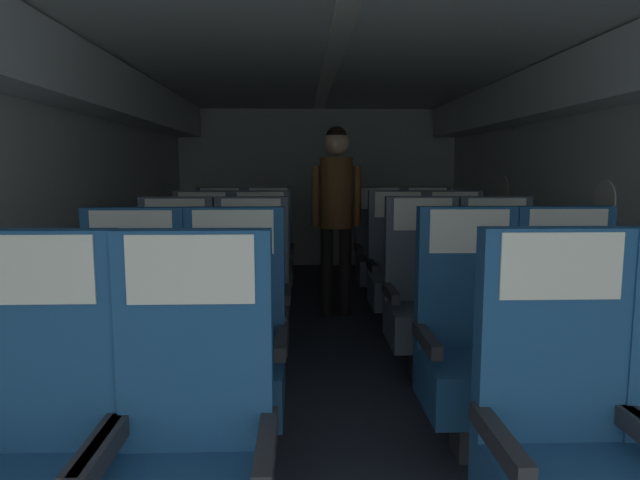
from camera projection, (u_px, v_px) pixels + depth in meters
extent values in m
cube|color=#2D3342|center=(335.00, 361.00, 3.78)|extent=(3.89, 7.84, 0.02)
cube|color=silver|center=(50.00, 207.00, 3.58)|extent=(0.08, 7.44, 2.08)
cube|color=silver|center=(611.00, 206.00, 3.71)|extent=(0.08, 7.44, 2.08)
cube|color=silver|center=(336.00, 42.00, 3.51)|extent=(3.77, 7.44, 0.06)
cube|color=#B6BBBB|center=(318.00, 187.00, 7.35)|extent=(3.77, 0.06, 2.08)
cube|color=silver|center=(74.00, 76.00, 3.48)|extent=(0.32, 7.14, 0.36)
cube|color=silver|center=(589.00, 79.00, 3.60)|extent=(0.32, 7.14, 0.36)
cube|color=white|center=(336.00, 49.00, 3.51)|extent=(0.12, 6.70, 0.02)
cylinder|color=white|center=(604.00, 200.00, 3.70)|extent=(0.01, 0.26, 0.26)
cylinder|color=white|center=(503.00, 189.00, 5.55)|extent=(0.01, 0.26, 0.26)
cube|color=navy|center=(42.00, 341.00, 1.64)|extent=(0.45, 0.08, 0.66)
cube|color=#28282D|center=(97.00, 448.00, 1.49)|extent=(0.05, 0.39, 0.06)
cube|color=silver|center=(29.00, 270.00, 1.57)|extent=(0.36, 0.01, 0.20)
cube|color=navy|center=(196.00, 340.00, 1.65)|extent=(0.45, 0.08, 0.66)
cube|color=#28282D|center=(266.00, 448.00, 1.50)|extent=(0.05, 0.39, 0.06)
cube|color=#28282D|center=(103.00, 451.00, 1.48)|extent=(0.05, 0.39, 0.06)
cube|color=silver|center=(190.00, 270.00, 1.57)|extent=(0.36, 0.01, 0.20)
cube|color=navy|center=(551.00, 335.00, 1.70)|extent=(0.45, 0.08, 0.66)
cube|color=#28282D|center=(499.00, 440.00, 1.54)|extent=(0.05, 0.39, 0.06)
cube|color=silver|center=(562.00, 266.00, 1.63)|extent=(0.36, 0.01, 0.20)
cube|color=#38383D|center=(130.00, 438.00, 2.44)|extent=(0.16, 0.17, 0.23)
cube|color=navy|center=(128.00, 389.00, 2.41)|extent=(0.45, 0.47, 0.23)
cube|color=navy|center=(136.00, 280.00, 2.54)|extent=(0.45, 0.08, 0.66)
cube|color=#28282D|center=(177.00, 343.00, 2.39)|extent=(0.05, 0.39, 0.06)
cube|color=#28282D|center=(74.00, 344.00, 2.38)|extent=(0.05, 0.39, 0.06)
cube|color=silver|center=(131.00, 233.00, 2.47)|extent=(0.36, 0.01, 0.20)
cube|color=#38383D|center=(233.00, 435.00, 2.47)|extent=(0.16, 0.17, 0.23)
cube|color=navy|center=(232.00, 386.00, 2.44)|extent=(0.45, 0.47, 0.23)
cube|color=navy|center=(235.00, 278.00, 2.57)|extent=(0.45, 0.08, 0.66)
cube|color=#28282D|center=(282.00, 341.00, 2.42)|extent=(0.05, 0.39, 0.06)
cube|color=#28282D|center=(181.00, 342.00, 2.41)|extent=(0.05, 0.39, 0.06)
cube|color=silver|center=(233.00, 232.00, 2.50)|extent=(0.36, 0.01, 0.20)
cube|color=#38383D|center=(572.00, 429.00, 2.52)|extent=(0.16, 0.17, 0.23)
cube|color=navy|center=(575.00, 381.00, 2.49)|extent=(0.45, 0.47, 0.23)
cube|color=navy|center=(561.00, 276.00, 2.63)|extent=(0.45, 0.08, 0.66)
cube|color=#28282D|center=(626.00, 337.00, 2.48)|extent=(0.05, 0.39, 0.06)
cube|color=#28282D|center=(529.00, 338.00, 2.46)|extent=(0.05, 0.39, 0.06)
cube|color=silver|center=(568.00, 231.00, 2.55)|extent=(0.36, 0.01, 0.20)
cube|color=#38383D|center=(472.00, 431.00, 2.50)|extent=(0.16, 0.17, 0.23)
cube|color=navy|center=(474.00, 383.00, 2.47)|extent=(0.45, 0.47, 0.23)
cube|color=navy|center=(465.00, 277.00, 2.60)|extent=(0.45, 0.08, 0.66)
cube|color=#28282D|center=(524.00, 339.00, 2.45)|extent=(0.05, 0.39, 0.06)
cube|color=#28282D|center=(427.00, 340.00, 2.44)|extent=(0.05, 0.39, 0.06)
cube|color=silver|center=(469.00, 231.00, 2.53)|extent=(0.36, 0.01, 0.20)
cube|color=#38383D|center=(175.00, 363.00, 3.37)|extent=(0.16, 0.17, 0.23)
cube|color=#4C5666|center=(174.00, 327.00, 3.35)|extent=(0.45, 0.47, 0.23)
cube|color=#4C5666|center=(178.00, 250.00, 3.48)|extent=(0.45, 0.08, 0.66)
cube|color=#28282D|center=(209.00, 294.00, 3.33)|extent=(0.05, 0.39, 0.06)
cube|color=#28282D|center=(136.00, 294.00, 3.31)|extent=(0.05, 0.39, 0.06)
cube|color=silver|center=(175.00, 215.00, 3.40)|extent=(0.36, 0.01, 0.20)
cube|color=#38383D|center=(251.00, 362.00, 3.39)|extent=(0.16, 0.17, 0.23)
cube|color=#4C5666|center=(251.00, 326.00, 3.36)|extent=(0.45, 0.47, 0.23)
cube|color=#4C5666|center=(252.00, 249.00, 3.49)|extent=(0.45, 0.08, 0.66)
cube|color=#28282D|center=(287.00, 293.00, 3.34)|extent=(0.05, 0.39, 0.06)
cube|color=#28282D|center=(214.00, 294.00, 3.33)|extent=(0.05, 0.39, 0.06)
cube|color=silver|center=(251.00, 215.00, 3.42)|extent=(0.36, 0.01, 0.20)
cube|color=#38383D|center=(499.00, 360.00, 3.43)|extent=(0.16, 0.17, 0.23)
cube|color=#4C5666|center=(501.00, 324.00, 3.40)|extent=(0.45, 0.47, 0.23)
cube|color=#4C5666|center=(493.00, 248.00, 3.53)|extent=(0.45, 0.08, 0.66)
cube|color=#28282D|center=(537.00, 292.00, 3.38)|extent=(0.05, 0.39, 0.06)
cube|color=#28282D|center=(467.00, 292.00, 3.37)|extent=(0.05, 0.39, 0.06)
cube|color=silver|center=(497.00, 214.00, 3.46)|extent=(0.36, 0.01, 0.20)
cube|color=#38383D|center=(424.00, 360.00, 3.43)|extent=(0.16, 0.17, 0.23)
cube|color=#4C5666|center=(425.00, 325.00, 3.40)|extent=(0.45, 0.47, 0.23)
cube|color=#4C5666|center=(420.00, 248.00, 3.53)|extent=(0.45, 0.08, 0.66)
cube|color=#28282D|center=(462.00, 292.00, 3.38)|extent=(0.05, 0.39, 0.06)
cube|color=#28282D|center=(391.00, 292.00, 3.36)|extent=(0.05, 0.39, 0.06)
cube|color=silver|center=(423.00, 214.00, 3.46)|extent=(0.36, 0.01, 0.20)
cube|color=#38383D|center=(202.00, 321.00, 4.30)|extent=(0.16, 0.17, 0.23)
cube|color=#4C5666|center=(201.00, 293.00, 4.27)|extent=(0.45, 0.47, 0.23)
cube|color=#4C5666|center=(204.00, 233.00, 4.40)|extent=(0.45, 0.08, 0.66)
cube|color=#28282D|center=(229.00, 267.00, 4.25)|extent=(0.05, 0.39, 0.06)
cube|color=#28282D|center=(172.00, 267.00, 4.23)|extent=(0.05, 0.39, 0.06)
cube|color=silver|center=(202.00, 205.00, 4.32)|extent=(0.36, 0.01, 0.20)
cube|color=#38383D|center=(261.00, 321.00, 4.30)|extent=(0.16, 0.17, 0.23)
cube|color=#4C5666|center=(260.00, 293.00, 4.27)|extent=(0.45, 0.47, 0.23)
cube|color=#4C5666|center=(261.00, 233.00, 4.40)|extent=(0.45, 0.08, 0.66)
cube|color=#28282D|center=(288.00, 266.00, 4.25)|extent=(0.05, 0.39, 0.06)
cube|color=#28282D|center=(231.00, 267.00, 4.24)|extent=(0.05, 0.39, 0.06)
cube|color=silver|center=(260.00, 205.00, 4.33)|extent=(0.36, 0.01, 0.20)
cube|color=#38383D|center=(456.00, 319.00, 4.35)|extent=(0.16, 0.17, 0.23)
cube|color=#4C5666|center=(457.00, 291.00, 4.33)|extent=(0.45, 0.47, 0.23)
cube|color=#4C5666|center=(452.00, 232.00, 4.46)|extent=(0.45, 0.08, 0.66)
cube|color=#28282D|center=(486.00, 265.00, 4.31)|extent=(0.05, 0.39, 0.06)
cube|color=#28282D|center=(430.00, 266.00, 4.29)|extent=(0.05, 0.39, 0.06)
cube|color=silver|center=(455.00, 205.00, 4.38)|extent=(0.36, 0.01, 0.20)
cube|color=#38383D|center=(399.00, 319.00, 4.35)|extent=(0.16, 0.17, 0.23)
cube|color=#4C5666|center=(399.00, 291.00, 4.33)|extent=(0.45, 0.47, 0.23)
cube|color=#4C5666|center=(396.00, 232.00, 4.46)|extent=(0.45, 0.08, 0.66)
cube|color=#28282D|center=(428.00, 265.00, 4.31)|extent=(0.05, 0.39, 0.06)
cube|color=#28282D|center=(372.00, 266.00, 4.29)|extent=(0.05, 0.39, 0.06)
cube|color=silver|center=(398.00, 205.00, 4.38)|extent=(0.36, 0.01, 0.20)
cube|color=#38383D|center=(220.00, 294.00, 5.21)|extent=(0.16, 0.17, 0.23)
cube|color=#4C5666|center=(219.00, 271.00, 5.18)|extent=(0.45, 0.47, 0.23)
cube|color=#4C5666|center=(221.00, 221.00, 5.31)|extent=(0.45, 0.08, 0.66)
cube|color=#28282D|center=(242.00, 249.00, 5.16)|extent=(0.05, 0.39, 0.06)
cube|color=#28282D|center=(195.00, 249.00, 5.15)|extent=(0.05, 0.39, 0.06)
cube|color=silver|center=(220.00, 199.00, 5.24)|extent=(0.36, 0.01, 0.20)
cube|color=#38383D|center=(269.00, 294.00, 5.22)|extent=(0.16, 0.17, 0.23)
cube|color=#4C5666|center=(268.00, 271.00, 5.19)|extent=(0.45, 0.47, 0.23)
cube|color=#4C5666|center=(269.00, 221.00, 5.32)|extent=(0.45, 0.08, 0.66)
cube|color=#28282D|center=(291.00, 249.00, 5.17)|extent=(0.05, 0.39, 0.06)
cube|color=#28282D|center=(244.00, 249.00, 5.16)|extent=(0.05, 0.39, 0.06)
cube|color=silver|center=(268.00, 199.00, 5.25)|extent=(0.36, 0.01, 0.20)
cube|color=#38383D|center=(429.00, 293.00, 5.27)|extent=(0.16, 0.17, 0.23)
cube|color=#4C5666|center=(429.00, 270.00, 5.24)|extent=(0.45, 0.47, 0.23)
cube|color=#4C5666|center=(426.00, 221.00, 5.37)|extent=(0.45, 0.08, 0.66)
cube|color=#28282D|center=(453.00, 248.00, 5.22)|extent=(0.05, 0.39, 0.06)
cube|color=#28282D|center=(407.00, 248.00, 5.21)|extent=(0.05, 0.39, 0.06)
cube|color=silver|center=(427.00, 198.00, 5.30)|extent=(0.36, 0.01, 0.20)
cube|color=#38383D|center=(381.00, 293.00, 5.26)|extent=(0.16, 0.17, 0.23)
cube|color=#4C5666|center=(381.00, 270.00, 5.23)|extent=(0.45, 0.47, 0.23)
cube|color=#4C5666|center=(379.00, 221.00, 5.36)|extent=(0.45, 0.08, 0.66)
cube|color=#28282D|center=(405.00, 248.00, 5.21)|extent=(0.05, 0.39, 0.06)
cube|color=#28282D|center=(358.00, 249.00, 5.20)|extent=(0.05, 0.39, 0.06)
cube|color=silver|center=(380.00, 198.00, 5.29)|extent=(0.36, 0.01, 0.20)
cylinder|color=black|center=(327.00, 272.00, 4.87)|extent=(0.11, 0.11, 0.78)
cylinder|color=black|center=(345.00, 272.00, 4.87)|extent=(0.11, 0.11, 0.78)
cylinder|color=brown|center=(336.00, 193.00, 4.78)|extent=(0.28, 0.28, 0.61)
cylinder|color=brown|center=(315.00, 196.00, 4.78)|extent=(0.07, 0.07, 0.52)
cylinder|color=brown|center=(357.00, 196.00, 4.79)|extent=(0.07, 0.07, 0.52)
sphere|color=tan|center=(337.00, 143.00, 4.73)|extent=(0.22, 0.22, 0.22)
sphere|color=black|center=(337.00, 137.00, 4.72)|extent=(0.19, 0.19, 0.19)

